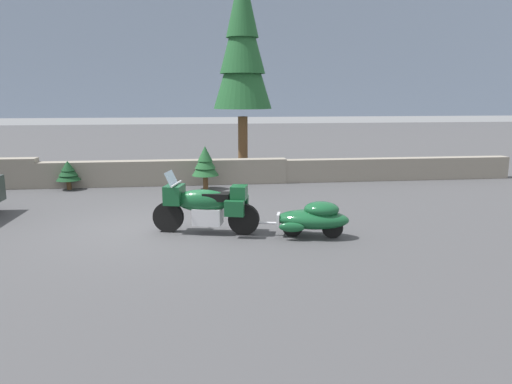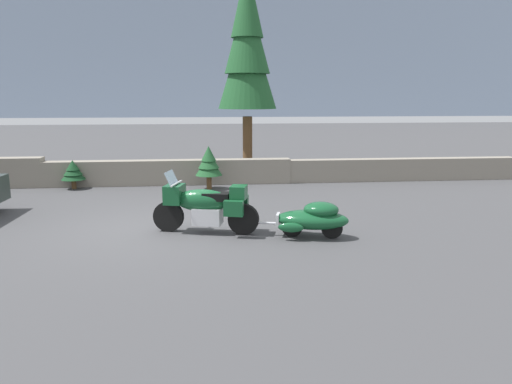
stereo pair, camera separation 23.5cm
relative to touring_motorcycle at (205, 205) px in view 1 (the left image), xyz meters
name	(u,v)px [view 1 (the left image)]	position (x,y,z in m)	size (l,w,h in m)	color
ground_plane	(152,229)	(-1.17, 0.46, -0.62)	(80.00, 80.00, 0.00)	#424244
stone_guard_wall	(138,173)	(-2.07, 5.92, -0.19)	(24.00, 0.51, 0.96)	gray
distant_ridgeline	(188,70)	(-1.17, 95.91, 7.38)	(240.00, 80.00, 16.00)	#8C9EB7
touring_motorcycle	(205,205)	(0.00, 0.00, 0.00)	(2.27, 1.09, 1.33)	black
car_shaped_trailer	(313,218)	(2.21, -0.57, -0.21)	(2.22, 1.06, 0.76)	black
pine_tree_tall	(242,45)	(1.56, 7.66, 4.04)	(2.09, 2.09, 7.44)	brown
pine_sapling_near	(68,172)	(-4.13, 5.48, -0.05)	(0.75, 0.75, 0.91)	brown
pine_sapling_farther	(205,162)	(0.12, 4.99, 0.23)	(0.84, 0.84, 1.36)	brown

